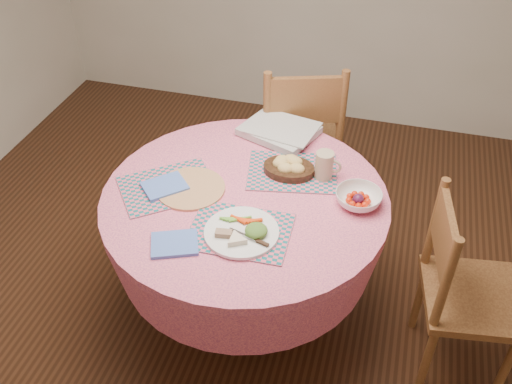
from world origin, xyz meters
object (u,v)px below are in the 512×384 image
dining_table (245,229)px  fruit_bowl (358,199)px  chair_right (462,289)px  bread_bowl (289,166)px  dinner_plate (243,232)px  latte_mug (325,165)px  chair_back (299,138)px  wicker_trivet (191,188)px

dining_table → fruit_bowl: 0.53m
chair_right → bread_bowl: size_ratio=3.97×
dinner_plate → latte_mug: (0.24, 0.46, 0.05)m
dining_table → chair_right: 0.96m
fruit_bowl → chair_back: bearing=118.2°
dining_table → chair_right: bearing=-2.0°
dining_table → wicker_trivet: bearing=-174.5°
wicker_trivet → dining_table: bearing=5.5°
bread_bowl → latte_mug: size_ratio=1.81×
dinner_plate → bread_bowl: size_ratio=1.30×
dinner_plate → bread_bowl: (0.08, 0.45, 0.02)m
dining_table → bread_bowl: size_ratio=5.39×
chair_right → chair_back: 1.23m
chair_right → fruit_bowl: chair_right is taller
bread_bowl → chair_back: bearing=96.7°
chair_right → bread_bowl: (-0.81, 0.24, 0.31)m
dining_table → dinner_plate: bearing=-75.5°
dining_table → chair_back: bearing=85.0°
chair_right → chair_back: (-0.88, 0.86, 0.05)m
dining_table → dinner_plate: size_ratio=4.16×
wicker_trivet → dinner_plate: 0.37m
dinner_plate → fruit_bowl: (0.41, 0.32, 0.01)m
latte_mug → fruit_bowl: latte_mug is taller
chair_back → chair_right: bearing=117.4°
wicker_trivet → fruit_bowl: fruit_bowl is taller
dinner_plate → fruit_bowl: bearing=37.4°
dinner_plate → bread_bowl: bearing=79.7°
dining_table → fruit_bowl: bearing=8.7°
wicker_trivet → dinner_plate: (0.30, -0.22, 0.01)m
chair_right → chair_back: chair_back is taller
bread_bowl → chair_right: bearing=-16.5°
wicker_trivet → fruit_bowl: bearing=7.6°
dining_table → chair_right: chair_right is taller
chair_back → dinner_plate: size_ratio=3.40×
latte_mug → fruit_bowl: (0.17, -0.14, -0.04)m
dining_table → fruit_bowl: fruit_bowl is taller
latte_mug → dinner_plate: bearing=-117.9°
wicker_trivet → chair_back: bearing=69.8°
dinner_plate → wicker_trivet: bearing=143.9°
wicker_trivet → dinner_plate: dinner_plate is taller
latte_mug → chair_back: bearing=110.8°
chair_right → latte_mug: bearing=61.0°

